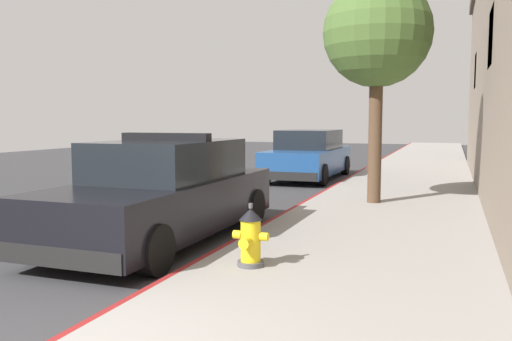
# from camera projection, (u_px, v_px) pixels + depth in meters

# --- Properties ---
(ground_plane) EXTENTS (34.31, 60.00, 0.20)m
(ground_plane) POSITION_uv_depth(u_px,v_px,m) (171.00, 193.00, 14.47)
(ground_plane) COLOR #353538
(sidewalk_pavement) EXTENTS (3.51, 60.00, 0.14)m
(sidewalk_pavement) POSITION_uv_depth(u_px,v_px,m) (398.00, 198.00, 12.38)
(sidewalk_pavement) COLOR gray
(sidewalk_pavement) RESTS_ON ground
(curb_painted_edge) EXTENTS (0.08, 60.00, 0.14)m
(curb_painted_edge) POSITION_uv_depth(u_px,v_px,m) (322.00, 194.00, 13.00)
(curb_painted_edge) COLOR maroon
(curb_painted_edge) RESTS_ON ground
(police_cruiser) EXTENTS (1.94, 4.84, 1.68)m
(police_cruiser) POSITION_uv_depth(u_px,v_px,m) (165.00, 193.00, 8.28)
(police_cruiser) COLOR black
(police_cruiser) RESTS_ON ground
(parked_car_silver_ahead) EXTENTS (1.94, 4.84, 1.56)m
(parked_car_silver_ahead) POSITION_uv_depth(u_px,v_px,m) (309.00, 156.00, 17.00)
(parked_car_silver_ahead) COLOR navy
(parked_car_silver_ahead) RESTS_ON ground
(fire_hydrant) EXTENTS (0.44, 0.40, 0.76)m
(fire_hydrant) POSITION_uv_depth(u_px,v_px,m) (250.00, 237.00, 6.34)
(fire_hydrant) COLOR #4C4C51
(fire_hydrant) RESTS_ON sidewalk_pavement
(street_tree) EXTENTS (2.24, 2.24, 4.66)m
(street_tree) POSITION_uv_depth(u_px,v_px,m) (377.00, 35.00, 10.96)
(street_tree) COLOR brown
(street_tree) RESTS_ON sidewalk_pavement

